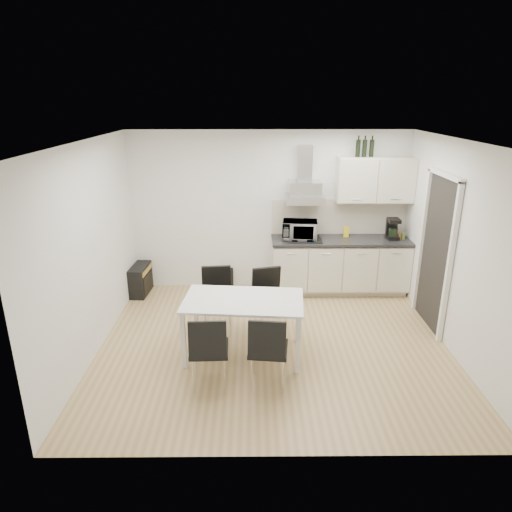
{
  "coord_description": "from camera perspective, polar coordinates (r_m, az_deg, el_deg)",
  "views": [
    {
      "loc": [
        -0.27,
        -5.29,
        3.07
      ],
      "look_at": [
        -0.22,
        0.35,
        1.1
      ],
      "focal_mm": 32.0,
      "sensor_mm": 36.0,
      "label": 1
    }
  ],
  "objects": [
    {
      "name": "chair_near_left",
      "position": [
        5.15,
        -5.87,
        -11.59
      ],
      "size": [
        0.46,
        0.52,
        0.88
      ],
      "primitive_type": null,
      "rotation": [
        0.0,
        0.0,
        0.04
      ],
      "color": "black",
      "rests_on": "ground"
    },
    {
      "name": "doorway",
      "position": [
        6.66,
        21.42,
        0.21
      ],
      "size": [
        0.08,
        1.04,
        2.1
      ],
      "primitive_type": "cube",
      "color": "white",
      "rests_on": "ground"
    },
    {
      "name": "ground",
      "position": [
        6.13,
        2.17,
        -10.86
      ],
      "size": [
        4.5,
        4.5,
        0.0
      ],
      "primitive_type": "plane",
      "color": "tan",
      "rests_on": "ground"
    },
    {
      "name": "guitar_amp",
      "position": [
        7.72,
        -14.23,
        -2.88
      ],
      "size": [
        0.29,
        0.59,
        0.48
      ],
      "rotation": [
        0.0,
        0.0,
        -0.06
      ],
      "color": "black",
      "rests_on": "ground"
    },
    {
      "name": "chair_near_right",
      "position": [
        5.13,
        1.54,
        -11.64
      ],
      "size": [
        0.49,
        0.55,
        0.88
      ],
      "primitive_type": null,
      "rotation": [
        0.0,
        0.0,
        -0.11
      ],
      "color": "black",
      "rests_on": "ground"
    },
    {
      "name": "wall_right",
      "position": [
        6.12,
        23.87,
        0.74
      ],
      "size": [
        0.1,
        4.0,
        2.6
      ],
      "primitive_type": "cube",
      "color": "silver",
      "rests_on": "ground"
    },
    {
      "name": "wall_front",
      "position": [
        3.75,
        3.78,
        -9.01
      ],
      "size": [
        4.5,
        0.1,
        2.6
      ],
      "primitive_type": "cube",
      "color": "silver",
      "rests_on": "ground"
    },
    {
      "name": "kitchenette",
      "position": [
        7.52,
        10.71,
        1.56
      ],
      "size": [
        2.22,
        0.64,
        2.52
      ],
      "color": "beige",
      "rests_on": "ground"
    },
    {
      "name": "ceiling",
      "position": [
        5.32,
        2.53,
        14.14
      ],
      "size": [
        4.5,
        4.5,
        0.0
      ],
      "primitive_type": "plane",
      "color": "white",
      "rests_on": "wall_back"
    },
    {
      "name": "chair_far_left",
      "position": [
        6.29,
        -4.89,
        -5.57
      ],
      "size": [
        0.49,
        0.54,
        0.88
      ],
      "primitive_type": null,
      "rotation": [
        0.0,
        0.0,
        3.24
      ],
      "color": "black",
      "rests_on": "ground"
    },
    {
      "name": "dining_table",
      "position": [
        5.59,
        -1.6,
        -6.18
      ],
      "size": [
        1.51,
        0.95,
        0.75
      ],
      "rotation": [
        0.0,
        0.0,
        -0.09
      ],
      "color": "white",
      "rests_on": "ground"
    },
    {
      "name": "floor_speaker",
      "position": [
        7.77,
        -3.77,
        -2.76
      ],
      "size": [
        0.24,
        0.23,
        0.33
      ],
      "primitive_type": "cube",
      "rotation": [
        0.0,
        0.0,
        -0.32
      ],
      "color": "black",
      "rests_on": "ground"
    },
    {
      "name": "chair_far_right",
      "position": [
        6.23,
        1.77,
        -5.76
      ],
      "size": [
        0.55,
        0.6,
        0.88
      ],
      "primitive_type": null,
      "rotation": [
        0.0,
        0.0,
        3.4
      ],
      "color": "black",
      "rests_on": "ground"
    },
    {
      "name": "wall_back",
      "position": [
        7.51,
        1.62,
        5.6
      ],
      "size": [
        4.5,
        0.1,
        2.6
      ],
      "primitive_type": "cube",
      "color": "silver",
      "rests_on": "ground"
    },
    {
      "name": "wall_left",
      "position": [
        5.92,
        -19.97,
        0.65
      ],
      "size": [
        0.1,
        4.0,
        2.6
      ],
      "primitive_type": "cube",
      "color": "silver",
      "rests_on": "ground"
    }
  ]
}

